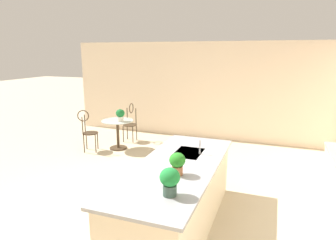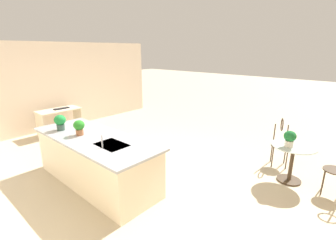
{
  "view_description": "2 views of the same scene",
  "coord_description": "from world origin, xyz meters",
  "px_view_note": "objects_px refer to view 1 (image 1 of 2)",
  "views": [
    {
      "loc": [
        3.9,
        2.06,
        2.43
      ],
      "look_at": [
        -1.61,
        0.01,
        1.07
      ],
      "focal_mm": 31.72,
      "sensor_mm": 36.0,
      "label": 1
    },
    {
      "loc": [
        -3.53,
        3.08,
        2.47
      ],
      "look_at": [
        -0.58,
        -0.21,
        1.19
      ],
      "focal_mm": 26.05,
      "sensor_mm": 36.0,
      "label": 2
    }
  ],
  "objects_px": {
    "bistro_table": "(118,132)",
    "chair_near_window": "(88,129)",
    "potted_plant_on_table": "(120,114)",
    "potted_plant_counter_far": "(170,180)",
    "chair_by_island": "(130,120)",
    "potted_plant_counter_near": "(177,162)"
  },
  "relations": [
    {
      "from": "potted_plant_on_table",
      "to": "potted_plant_counter_far",
      "type": "xyz_separation_m",
      "value": [
        3.55,
        2.6,
        0.18
      ]
    },
    {
      "from": "chair_near_window",
      "to": "potted_plant_on_table",
      "type": "height_order",
      "value": "potted_plant_on_table"
    },
    {
      "from": "bistro_table",
      "to": "potted_plant_on_table",
      "type": "bearing_deg",
      "value": 63.99
    },
    {
      "from": "chair_near_window",
      "to": "chair_by_island",
      "type": "distance_m",
      "value": 1.3
    },
    {
      "from": "bistro_table",
      "to": "chair_by_island",
      "type": "bearing_deg",
      "value": -177.82
    },
    {
      "from": "chair_by_island",
      "to": "potted_plant_counter_far",
      "type": "bearing_deg",
      "value": 32.25
    },
    {
      "from": "potted_plant_counter_near",
      "to": "potted_plant_counter_far",
      "type": "bearing_deg",
      "value": 10.43
    },
    {
      "from": "bistro_table",
      "to": "chair_by_island",
      "type": "xyz_separation_m",
      "value": [
        -0.75,
        -0.03,
        0.13
      ]
    },
    {
      "from": "chair_near_window",
      "to": "potted_plant_counter_near",
      "type": "xyz_separation_m",
      "value": [
        2.64,
        3.22,
        0.51
      ]
    },
    {
      "from": "bistro_table",
      "to": "chair_near_window",
      "type": "relative_size",
      "value": 0.77
    },
    {
      "from": "potted_plant_on_table",
      "to": "potted_plant_counter_near",
      "type": "height_order",
      "value": "potted_plant_counter_near"
    },
    {
      "from": "bistro_table",
      "to": "chair_near_window",
      "type": "xyz_separation_m",
      "value": [
        0.42,
        -0.6,
        0.13
      ]
    },
    {
      "from": "chair_by_island",
      "to": "potted_plant_counter_far",
      "type": "relative_size",
      "value": 3.35
    },
    {
      "from": "potted_plant_counter_near",
      "to": "potted_plant_counter_far",
      "type": "height_order",
      "value": "potted_plant_counter_far"
    },
    {
      "from": "potted_plant_counter_far",
      "to": "chair_by_island",
      "type": "bearing_deg",
      "value": -147.75
    },
    {
      "from": "potted_plant_counter_far",
      "to": "chair_near_window",
      "type": "bearing_deg",
      "value": -133.86
    },
    {
      "from": "potted_plant_counter_near",
      "to": "potted_plant_on_table",
      "type": "bearing_deg",
      "value": -140.21
    },
    {
      "from": "chair_near_window",
      "to": "chair_by_island",
      "type": "height_order",
      "value": "same"
    },
    {
      "from": "potted_plant_on_table",
      "to": "potted_plant_counter_far",
      "type": "bearing_deg",
      "value": 36.21
    },
    {
      "from": "chair_near_window",
      "to": "chair_by_island",
      "type": "xyz_separation_m",
      "value": [
        -1.17,
        0.57,
        0.0
      ]
    },
    {
      "from": "bistro_table",
      "to": "chair_near_window",
      "type": "distance_m",
      "value": 0.74
    },
    {
      "from": "bistro_table",
      "to": "potted_plant_counter_far",
      "type": "height_order",
      "value": "potted_plant_counter_far"
    }
  ]
}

